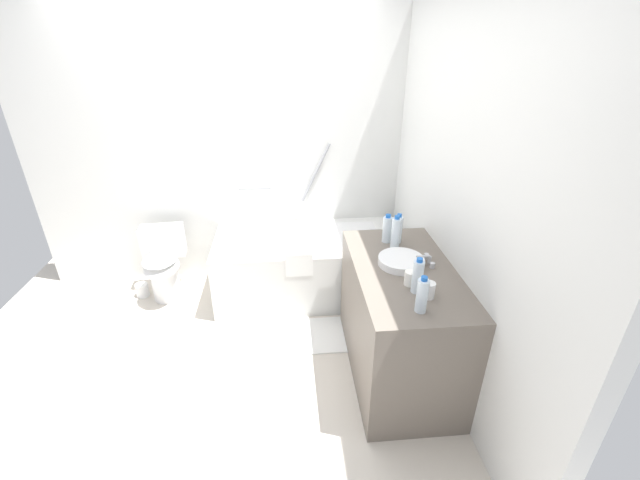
# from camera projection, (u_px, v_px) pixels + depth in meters

# --- Properties ---
(ground_plane) EXTENTS (4.09, 4.09, 0.00)m
(ground_plane) POSITION_uv_depth(u_px,v_px,m) (226.00, 358.00, 3.02)
(ground_plane) COLOR beige
(wall_back_tiled) EXTENTS (3.49, 0.10, 2.41)m
(wall_back_tiled) POSITION_uv_depth(u_px,v_px,m) (229.00, 154.00, 3.61)
(wall_back_tiled) COLOR silver
(wall_back_tiled) RESTS_ON ground_plane
(wall_right_mirror) EXTENTS (0.10, 2.86, 2.41)m
(wall_right_mirror) POSITION_uv_depth(u_px,v_px,m) (458.00, 200.00, 2.60)
(wall_right_mirror) COLOR silver
(wall_right_mirror) RESTS_ON ground_plane
(bathtub) EXTENTS (1.59, 0.79, 1.30)m
(bathtub) POSITION_uv_depth(u_px,v_px,m) (306.00, 263.00, 3.68)
(bathtub) COLOR silver
(bathtub) RESTS_ON ground_plane
(toilet) EXTENTS (0.38, 0.53, 0.64)m
(toilet) POSITION_uv_depth(u_px,v_px,m) (163.00, 264.00, 3.62)
(toilet) COLOR white
(toilet) RESTS_ON ground_plane
(vanity_counter) EXTENTS (0.63, 1.17, 0.83)m
(vanity_counter) POSITION_uv_depth(u_px,v_px,m) (399.00, 321.00, 2.75)
(vanity_counter) COLOR #6B6056
(vanity_counter) RESTS_ON ground_plane
(sink_basin) EXTENTS (0.29, 0.29, 0.05)m
(sink_basin) POSITION_uv_depth(u_px,v_px,m) (401.00, 261.00, 2.60)
(sink_basin) COLOR white
(sink_basin) RESTS_ON vanity_counter
(sink_faucet) EXTENTS (0.11, 0.15, 0.06)m
(sink_faucet) POSITION_uv_depth(u_px,v_px,m) (428.00, 260.00, 2.62)
(sink_faucet) COLOR #B3B3B8
(sink_faucet) RESTS_ON vanity_counter
(water_bottle_0) EXTENTS (0.07, 0.07, 0.21)m
(water_bottle_0) POSITION_uv_depth(u_px,v_px,m) (387.00, 229.00, 2.86)
(water_bottle_0) COLOR silver
(water_bottle_0) RESTS_ON vanity_counter
(water_bottle_1) EXTENTS (0.06, 0.06, 0.25)m
(water_bottle_1) POSITION_uv_depth(u_px,v_px,m) (396.00, 234.00, 2.75)
(water_bottle_1) COLOR silver
(water_bottle_1) RESTS_ON vanity_counter
(water_bottle_2) EXTENTS (0.06, 0.06, 0.21)m
(water_bottle_2) POSITION_uv_depth(u_px,v_px,m) (422.00, 295.00, 2.13)
(water_bottle_2) COLOR silver
(water_bottle_2) RESTS_ON vanity_counter
(water_bottle_3) EXTENTS (0.06, 0.06, 0.22)m
(water_bottle_3) POSITION_uv_depth(u_px,v_px,m) (398.00, 229.00, 2.85)
(water_bottle_3) COLOR silver
(water_bottle_3) RESTS_ON vanity_counter
(water_bottle_4) EXTENTS (0.06, 0.06, 0.22)m
(water_bottle_4) POSITION_uv_depth(u_px,v_px,m) (418.00, 276.00, 2.29)
(water_bottle_4) COLOR silver
(water_bottle_4) RESTS_ON vanity_counter
(drinking_glass_0) EXTENTS (0.07, 0.07, 0.09)m
(drinking_glass_0) POSITION_uv_depth(u_px,v_px,m) (429.00, 290.00, 2.27)
(drinking_glass_0) COLOR white
(drinking_glass_0) RESTS_ON vanity_counter
(drinking_glass_1) EXTENTS (0.07, 0.07, 0.09)m
(drinking_glass_1) POSITION_uv_depth(u_px,v_px,m) (410.00, 278.00, 2.38)
(drinking_glass_1) COLOR white
(drinking_glass_1) RESTS_ON vanity_counter
(bath_mat) EXTENTS (0.65, 0.43, 0.01)m
(bath_mat) POSITION_uv_depth(u_px,v_px,m) (329.00, 334.00, 3.25)
(bath_mat) COLOR white
(bath_mat) RESTS_ON ground_plane
(toilet_paper_roll) EXTENTS (0.11, 0.11, 0.12)m
(toilet_paper_roll) POSITION_uv_depth(u_px,v_px,m) (142.00, 290.00, 3.72)
(toilet_paper_roll) COLOR white
(toilet_paper_roll) RESTS_ON ground_plane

